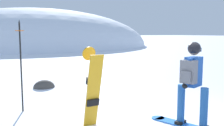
{
  "coord_description": "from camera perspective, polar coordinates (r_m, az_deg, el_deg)",
  "views": [
    {
      "loc": [
        -3.78,
        -3.86,
        1.89
      ],
      "look_at": [
        0.04,
        2.54,
        1.0
      ],
      "focal_mm": 40.83,
      "sensor_mm": 36.0,
      "label": 1
    }
  ],
  "objects": [
    {
      "name": "snowboarder_main",
      "position": [
        5.22,
        17.52,
        -4.21
      ],
      "size": [
        0.72,
        1.78,
        1.71
      ],
      "color": "blue",
      "rests_on": "ground"
    },
    {
      "name": "piste_marker_near",
      "position": [
        6.39,
        -19.75,
        0.61
      ],
      "size": [
        0.2,
        0.2,
        2.2
      ],
      "color": "black",
      "rests_on": "ground"
    },
    {
      "name": "ground_plane",
      "position": [
        5.72,
        13.13,
        -12.65
      ],
      "size": [
        300.0,
        300.0,
        0.0
      ],
      "primitive_type": "plane",
      "color": "white"
    },
    {
      "name": "rock_dark",
      "position": [
        9.17,
        -14.96,
        -5.32
      ],
      "size": [
        0.74,
        0.63,
        0.52
      ],
      "color": "#4C4742",
      "rests_on": "ground"
    },
    {
      "name": "spare_snowboard",
      "position": [
        5.04,
        -4.36,
        -5.46
      ],
      "size": [
        0.28,
        0.41,
        1.62
      ],
      "color": "orange",
      "rests_on": "ground"
    },
    {
      "name": "ridge_peak_main",
      "position": [
        37.99,
        -16.41,
        3.66
      ],
      "size": [
        31.74,
        28.57,
        10.49
      ],
      "color": "white",
      "rests_on": "ground"
    }
  ]
}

